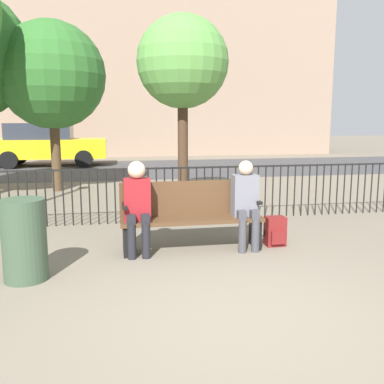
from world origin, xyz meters
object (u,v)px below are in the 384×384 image
at_px(tree_0, 52,76).
at_px(tree_3, 183,63).
at_px(trash_bin, 24,240).
at_px(seated_person_1, 246,200).
at_px(parked_car_0, 47,144).
at_px(seated_person_0, 137,203).
at_px(park_bench, 191,213).
at_px(backpack, 275,231).

bearing_deg(tree_0, tree_3, -40.86).
bearing_deg(trash_bin, seated_person_1, 13.89).
xyz_separation_m(seated_person_1, parked_car_0, (-4.18, 11.53, 0.17)).
height_order(seated_person_0, trash_bin, seated_person_0).
height_order(tree_0, trash_bin, tree_0).
distance_m(park_bench, tree_0, 6.30).
xyz_separation_m(seated_person_0, trash_bin, (-1.27, -0.67, -0.24)).
height_order(backpack, trash_bin, trash_bin).
relative_size(seated_person_0, seated_person_1, 1.02).
relative_size(tree_3, trash_bin, 4.16).
xyz_separation_m(seated_person_0, tree_0, (-1.66, 5.49, 2.09)).
height_order(backpack, tree_3, tree_3).
distance_m(seated_person_0, seated_person_1, 1.45).
bearing_deg(tree_0, parked_car_0, 100.03).
distance_m(backpack, trash_bin, 3.27).
distance_m(park_bench, trash_bin, 2.15).
bearing_deg(parked_car_0, park_bench, -73.14).
height_order(park_bench, parked_car_0, parked_car_0).
bearing_deg(seated_person_0, seated_person_1, -0.04).
distance_m(park_bench, seated_person_0, 0.76).
bearing_deg(seated_person_1, parked_car_0, 109.94).
bearing_deg(tree_0, seated_person_1, -60.44).
relative_size(seated_person_0, parked_car_0, 0.29).
relative_size(seated_person_1, tree_0, 0.30).
bearing_deg(backpack, park_bench, 176.28).
height_order(seated_person_1, parked_car_0, parked_car_0).
bearing_deg(seated_person_1, seated_person_0, 179.96).
bearing_deg(trash_bin, tree_0, 93.64).
distance_m(backpack, tree_0, 7.00).
relative_size(backpack, trash_bin, 0.45).
bearing_deg(seated_person_0, parked_car_0, 103.32).
height_order(seated_person_1, tree_0, tree_0).
relative_size(tree_0, tree_3, 1.08).
relative_size(park_bench, tree_3, 0.51).
height_order(seated_person_0, tree_3, tree_3).
xyz_separation_m(park_bench, seated_person_0, (-0.72, -0.13, 0.19)).
bearing_deg(tree_0, trash_bin, -86.36).
relative_size(seated_person_0, trash_bin, 1.36).
bearing_deg(tree_3, backpack, -75.20).
distance_m(park_bench, backpack, 1.23).
bearing_deg(park_bench, backpack, -3.72).
height_order(seated_person_1, backpack, seated_person_1).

